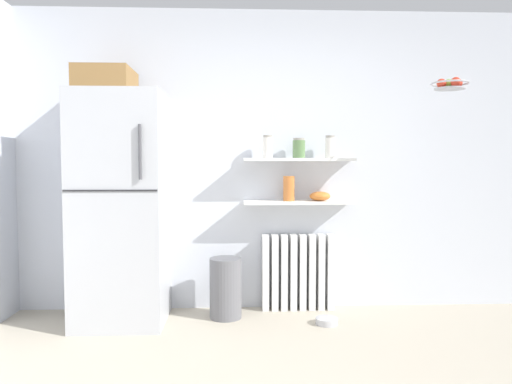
# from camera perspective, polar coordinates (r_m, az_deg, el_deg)

# --- Properties ---
(ground_plane) EXTENTS (7.04, 7.04, 0.00)m
(ground_plane) POSITION_cam_1_polar(r_m,az_deg,el_deg) (3.01, 4.22, -21.69)
(ground_plane) COLOR #B2A893
(back_wall) EXTENTS (7.04, 0.10, 2.60)m
(back_wall) POSITION_cam_1_polar(r_m,az_deg,el_deg) (4.27, 1.85, 3.71)
(back_wall) COLOR silver
(back_wall) RESTS_ON ground_plane
(refrigerator) EXTENTS (0.69, 0.70, 2.02)m
(refrigerator) POSITION_cam_1_polar(r_m,az_deg,el_deg) (3.99, -15.71, -1.30)
(refrigerator) COLOR #B7BABF
(refrigerator) RESTS_ON ground_plane
(radiator) EXTENTS (0.62, 0.12, 0.66)m
(radiator) POSITION_cam_1_polar(r_m,az_deg,el_deg) (4.27, 4.97, -9.43)
(radiator) COLOR white
(radiator) RESTS_ON ground_plane
(wall_shelf_lower) EXTENTS (0.94, 0.22, 0.02)m
(wall_shelf_lower) POSITION_cam_1_polar(r_m,az_deg,el_deg) (4.15, 5.07, -1.23)
(wall_shelf_lower) COLOR white
(wall_shelf_upper) EXTENTS (0.94, 0.22, 0.02)m
(wall_shelf_upper) POSITION_cam_1_polar(r_m,az_deg,el_deg) (4.13, 5.10, 3.85)
(wall_shelf_upper) COLOR white
(storage_jar_0) EXTENTS (0.08, 0.08, 0.19)m
(storage_jar_0) POSITION_cam_1_polar(r_m,az_deg,el_deg) (4.11, 1.38, 5.37)
(storage_jar_0) COLOR silver
(storage_jar_0) RESTS_ON wall_shelf_upper
(storage_jar_1) EXTENTS (0.11, 0.11, 0.17)m
(storage_jar_1) POSITION_cam_1_polar(r_m,az_deg,el_deg) (4.14, 5.11, 5.19)
(storage_jar_1) COLOR #5B7F4C
(storage_jar_1) RESTS_ON wall_shelf_upper
(storage_jar_2) EXTENTS (0.08, 0.08, 0.19)m
(storage_jar_2) POSITION_cam_1_polar(r_m,az_deg,el_deg) (4.18, 8.77, 5.29)
(storage_jar_2) COLOR silver
(storage_jar_2) RESTS_ON wall_shelf_upper
(vase) EXTENTS (0.10, 0.10, 0.21)m
(vase) POSITION_cam_1_polar(r_m,az_deg,el_deg) (4.13, 3.91, 0.41)
(vase) COLOR #CC7033
(vase) RESTS_ON wall_shelf_lower
(shelf_bowl) EXTENTS (0.18, 0.18, 0.08)m
(shelf_bowl) POSITION_cam_1_polar(r_m,az_deg,el_deg) (4.17, 7.58, -0.49)
(shelf_bowl) COLOR orange
(shelf_bowl) RESTS_ON wall_shelf_lower
(trash_bin) EXTENTS (0.26, 0.26, 0.50)m
(trash_bin) POSITION_cam_1_polar(r_m,az_deg,el_deg) (4.06, -3.63, -11.28)
(trash_bin) COLOR slate
(trash_bin) RESTS_ON ground_plane
(pet_food_bowl) EXTENTS (0.18, 0.18, 0.05)m
(pet_food_bowl) POSITION_cam_1_polar(r_m,az_deg,el_deg) (4.00, 8.38, -14.88)
(pet_food_bowl) COLOR #B7B7BC
(pet_food_bowl) RESTS_ON ground_plane
(hanging_fruit_basket) EXTENTS (0.28, 0.28, 0.09)m
(hanging_fruit_basket) POSITION_cam_1_polar(r_m,az_deg,el_deg) (4.06, 22.04, 11.76)
(hanging_fruit_basket) COLOR #B2B2B7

